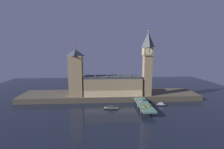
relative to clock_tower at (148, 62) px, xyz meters
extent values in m
plane|color=black|center=(-43.86, -26.27, -47.06)|extent=(400.00, 400.00, 0.00)
cube|color=#4C4438|center=(-43.86, 12.73, -43.88)|extent=(220.00, 42.00, 6.36)
cube|color=#9E845B|center=(-40.83, 5.88, -30.36)|extent=(68.69, 23.29, 20.68)
cube|color=beige|center=(-40.83, -5.89, -36.98)|extent=(68.69, 0.20, 7.45)
cube|color=#383D42|center=(-40.83, 5.88, -18.82)|extent=(68.69, 21.42, 2.40)
cone|color=#383D42|center=(-61.44, -4.02, -15.34)|extent=(2.40, 2.40, 4.55)
cone|color=#383D42|center=(-47.70, -4.02, -15.34)|extent=(2.40, 2.40, 4.55)
cone|color=#383D42|center=(-33.96, -4.02, -15.34)|extent=(2.40, 2.40, 4.55)
cone|color=#383D42|center=(-20.23, -4.02, -15.34)|extent=(2.40, 2.40, 4.55)
cube|color=#9E845B|center=(0.00, 0.00, -16.80)|extent=(9.53, 9.53, 47.79)
cube|color=#9E845B|center=(0.00, 0.00, 11.90)|extent=(11.25, 11.25, 9.61)
cylinder|color=beige|center=(0.00, -5.75, 11.90)|extent=(7.83, 0.25, 7.83)
cylinder|color=beige|center=(0.00, 5.75, 11.90)|extent=(7.83, 0.25, 7.83)
cylinder|color=beige|center=(5.75, 0.00, 11.90)|extent=(0.25, 7.83, 7.83)
cylinder|color=beige|center=(-5.75, 0.00, 11.90)|extent=(0.25, 7.83, 7.83)
cube|color=black|center=(0.00, -5.93, 12.48)|extent=(0.36, 0.10, 5.87)
pyramid|color=#383D42|center=(0.00, 0.00, 25.60)|extent=(11.25, 11.25, 17.79)
sphere|color=gold|center=(0.00, 0.00, 35.30)|extent=(1.60, 1.60, 1.60)
cube|color=#9E845B|center=(-84.67, 3.01, -16.89)|extent=(15.55, 15.55, 47.62)
pyramid|color=#383D42|center=(-84.67, 3.01, 10.65)|extent=(15.86, 15.86, 7.46)
cylinder|color=#99999E|center=(-84.67, 3.01, 17.38)|extent=(0.24, 0.24, 6.00)
cube|color=red|center=(-83.57, 3.01, 19.48)|extent=(2.00, 0.08, 1.20)
cube|color=#4C7560|center=(-11.10, -31.27, -41.86)|extent=(12.26, 46.00, 1.40)
cube|color=#4C4438|center=(-11.10, -38.93, -44.81)|extent=(10.42, 3.20, 4.50)
cube|color=#4C4438|center=(-11.10, -23.60, -44.81)|extent=(10.42, 3.20, 4.50)
cube|color=white|center=(-13.80, -24.22, -40.62)|extent=(1.71, 4.08, 0.73)
cube|color=black|center=(-13.80, -24.22, -40.03)|extent=(1.40, 1.84, 0.45)
cylinder|color=black|center=(-14.62, -22.95, -40.84)|extent=(0.22, 0.64, 0.64)
cylinder|color=black|center=(-12.99, -22.95, -40.84)|extent=(0.22, 0.64, 0.64)
cylinder|color=black|center=(-14.62, -25.48, -40.84)|extent=(0.22, 0.64, 0.64)
cylinder|color=black|center=(-12.99, -25.48, -40.84)|extent=(0.22, 0.64, 0.64)
cube|color=yellow|center=(-13.80, -41.29, -40.54)|extent=(1.85, 4.25, 0.89)
cube|color=black|center=(-13.80, -41.29, -39.87)|extent=(1.52, 1.91, 0.45)
cylinder|color=black|center=(-14.68, -39.97, -40.84)|extent=(0.22, 0.64, 0.64)
cylinder|color=black|center=(-12.92, -39.97, -40.84)|extent=(0.22, 0.64, 0.64)
cylinder|color=black|center=(-14.68, -42.61, -40.84)|extent=(0.22, 0.64, 0.64)
cylinder|color=black|center=(-12.92, -42.61, -40.84)|extent=(0.22, 0.64, 0.64)
cube|color=yellow|center=(-8.41, -38.89, -40.64)|extent=(1.71, 3.95, 0.69)
cube|color=black|center=(-8.41, -38.89, -40.06)|extent=(1.41, 1.78, 0.45)
cylinder|color=black|center=(-7.59, -40.12, -40.84)|extent=(0.22, 0.64, 0.64)
cylinder|color=black|center=(-9.22, -40.12, -40.84)|extent=(0.22, 0.64, 0.64)
cylinder|color=black|center=(-7.59, -37.67, -40.84)|extent=(0.22, 0.64, 0.64)
cylinder|color=black|center=(-9.22, -37.67, -40.84)|extent=(0.22, 0.64, 0.64)
cube|color=navy|center=(-8.41, -20.20, -40.52)|extent=(1.81, 4.23, 0.92)
cube|color=black|center=(-8.41, -20.20, -39.84)|extent=(1.48, 1.91, 0.45)
cylinder|color=black|center=(-7.55, -21.51, -40.84)|extent=(0.22, 0.64, 0.64)
cylinder|color=black|center=(-9.27, -21.51, -40.84)|extent=(0.22, 0.64, 0.64)
cylinder|color=black|center=(-7.55, -18.88, -40.84)|extent=(0.22, 0.64, 0.64)
cylinder|color=black|center=(-9.27, -18.88, -40.84)|extent=(0.22, 0.64, 0.64)
cylinder|color=black|center=(-16.50, -46.72, -40.74)|extent=(0.28, 0.28, 0.83)
cylinder|color=brown|center=(-16.50, -46.72, -39.98)|extent=(0.38, 0.38, 0.70)
sphere|color=tan|center=(-16.50, -46.72, -39.52)|extent=(0.23, 0.23, 0.23)
cylinder|color=black|center=(-16.50, -22.72, -40.75)|extent=(0.28, 0.28, 0.82)
cylinder|color=maroon|center=(-16.50, -22.72, -39.99)|extent=(0.38, 0.38, 0.69)
sphere|color=tan|center=(-16.50, -22.72, -39.54)|extent=(0.22, 0.22, 0.22)
cylinder|color=#2D3333|center=(-16.90, -45.99, -40.91)|extent=(0.56, 0.56, 0.50)
cylinder|color=#2D3333|center=(-16.90, -45.99, -37.69)|extent=(0.18, 0.18, 5.94)
sphere|color=#F9E5A3|center=(-16.90, -45.99, -34.17)|extent=(0.60, 0.60, 0.60)
sphere|color=#F9E5A3|center=(-17.35, -45.99, -34.52)|extent=(0.44, 0.44, 0.44)
sphere|color=#F9E5A3|center=(-16.45, -45.99, -34.52)|extent=(0.44, 0.44, 0.44)
ellipsoid|color=#28282D|center=(-44.86, -28.80, -46.19)|extent=(16.67, 5.94, 1.74)
cube|color=tan|center=(-44.86, -28.80, -45.39)|extent=(14.63, 4.93, 0.24)
cube|color=#2D333D|center=(-44.86, -28.80, -44.40)|extent=(7.59, 3.30, 1.74)
ellipsoid|color=#1E2842|center=(10.34, -21.43, -46.19)|extent=(10.77, 5.99, 1.74)
cube|color=tan|center=(10.34, -21.43, -45.40)|extent=(9.40, 4.98, 0.24)
cube|color=#B7B2A8|center=(10.34, -21.43, -44.40)|extent=(4.99, 3.31, 1.74)
camera|label=1|loc=(-53.56, -188.88, 12.78)|focal=26.00mm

